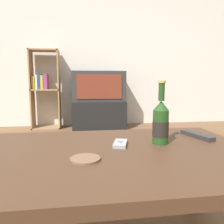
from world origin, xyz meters
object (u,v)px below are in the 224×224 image
at_px(television, 98,86).
at_px(cell_phone, 120,143).
at_px(remote_control, 197,135).
at_px(beer_bottle, 161,122).
at_px(bookshelf, 44,87).
at_px(tv_stand, 99,115).

relative_size(television, cell_phone, 6.94).
bearing_deg(cell_phone, remote_control, 26.96).
bearing_deg(beer_bottle, television, 91.47).
xyz_separation_m(cell_phone, remote_control, (0.39, 0.08, 0.00)).
xyz_separation_m(bookshelf, remote_control, (1.14, -2.66, -0.17)).
relative_size(tv_stand, beer_bottle, 3.13).
height_order(bookshelf, beer_bottle, bookshelf).
bearing_deg(television, bookshelf, 172.72).
bearing_deg(bookshelf, remote_control, -66.83).
xyz_separation_m(tv_stand, bookshelf, (-0.86, 0.11, 0.44)).
bearing_deg(tv_stand, remote_control, -83.78).
xyz_separation_m(beer_bottle, remote_control, (0.21, 0.08, -0.08)).
xyz_separation_m(tv_stand, beer_bottle, (0.07, -2.63, 0.35)).
bearing_deg(beer_bottle, bookshelf, 108.72).
distance_m(bookshelf, remote_control, 2.90).
height_order(cell_phone, remote_control, remote_control).
distance_m(television, bookshelf, 0.87).
bearing_deg(tv_stand, beer_bottle, -88.53).
relative_size(bookshelf, cell_phone, 10.34).
distance_m(television, remote_control, 2.57).
relative_size(tv_stand, television, 1.01).
bearing_deg(television, remote_control, -83.77).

